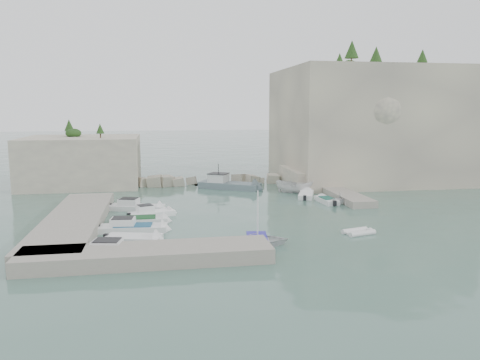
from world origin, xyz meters
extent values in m
plane|color=#496D61|center=(0.00, 0.00, 0.00)|extent=(400.00, 400.00, 0.00)
cube|color=beige|center=(23.00, 23.00, 8.50)|extent=(26.00, 22.00, 17.00)
cube|color=beige|center=(13.00, 18.00, 1.25)|extent=(8.00, 10.00, 2.50)
cube|color=beige|center=(-20.00, 25.00, 3.50)|extent=(16.00, 14.00, 7.00)
cube|color=#9E9689|center=(-17.00, -1.00, 0.55)|extent=(5.00, 24.00, 1.10)
cube|color=#9E9689|center=(-10.00, -12.50, 0.55)|extent=(18.00, 4.00, 1.10)
cube|color=#9E9689|center=(13.50, 10.00, 0.40)|extent=(3.00, 16.00, 0.80)
cube|color=beige|center=(-1.00, 22.00, 0.70)|extent=(28.00, 3.00, 1.40)
imported|color=white|center=(-1.26, -9.56, 0.00)|extent=(5.52, 4.30, 1.05)
imported|color=silver|center=(11.88, 5.07, 0.00)|extent=(3.05, 2.70, 1.49)
imported|color=silver|center=(8.55, 13.06, 0.00)|extent=(5.31, 3.96, 1.93)
cylinder|color=white|center=(-1.26, -9.56, 2.62)|extent=(0.10, 0.10, 4.20)
cone|color=#1E4219|center=(18.00, 18.00, 19.27)|extent=(1.96, 1.96, 2.45)
cone|color=#1E4219|center=(26.00, 27.00, 19.60)|extent=(2.24, 2.24, 2.80)
cone|color=#1E4219|center=(30.00, 20.00, 18.82)|extent=(1.57, 1.57, 1.96)
cone|color=#1E4219|center=(21.00, 30.00, 19.08)|extent=(1.79, 1.79, 2.24)
cone|color=#1E4219|center=(-22.00, 27.00, 8.62)|extent=(1.40, 1.40, 1.75)
cone|color=#1E4219|center=(-17.00, 22.00, 8.30)|extent=(1.12, 1.12, 1.40)
camera|label=1|loc=(-9.00, -45.73, 11.00)|focal=35.00mm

